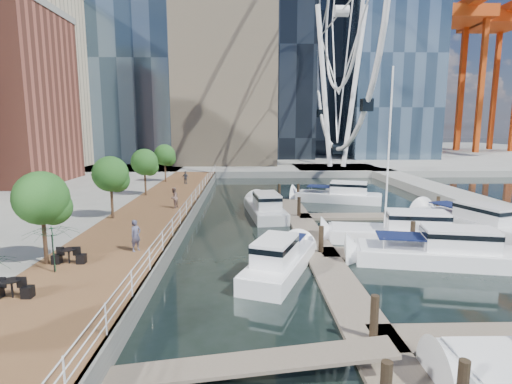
% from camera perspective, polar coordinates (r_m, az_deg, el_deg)
% --- Properties ---
extents(ground, '(520.00, 520.00, 0.00)m').
position_cam_1_polar(ground, '(17.07, 4.08, -17.46)').
color(ground, black).
rests_on(ground, ground).
extents(boardwalk, '(6.00, 60.00, 1.00)m').
position_cam_1_polar(boardwalk, '(31.89, -15.04, -4.06)').
color(boardwalk, brown).
rests_on(boardwalk, ground).
extents(seawall, '(0.25, 60.00, 1.00)m').
position_cam_1_polar(seawall, '(31.33, -9.69, -4.11)').
color(seawall, '#595954').
rests_on(seawall, ground).
extents(land_far, '(200.00, 114.00, 1.00)m').
position_cam_1_polar(land_far, '(117.40, -0.83, 5.75)').
color(land_far, gray).
rests_on(land_far, ground).
extents(breakwater, '(4.00, 60.00, 1.00)m').
position_cam_1_polar(breakwater, '(41.89, 29.47, -1.81)').
color(breakwater, gray).
rests_on(breakwater, ground).
extents(pier, '(14.00, 12.00, 1.00)m').
position_cam_1_polar(pier, '(69.33, 11.42, 3.14)').
color(pier, gray).
rests_on(pier, ground).
extents(railing, '(0.10, 60.00, 1.05)m').
position_cam_1_polar(railing, '(31.12, -9.92, -2.27)').
color(railing, white).
rests_on(railing, boardwalk).
extents(floating_docks, '(16.00, 34.00, 2.60)m').
position_cam_1_polar(floating_docks, '(27.85, 18.63, -6.18)').
color(floating_docks, '#6D6051').
rests_on(floating_docks, ground).
extents(ferris_wheel, '(5.80, 45.60, 47.80)m').
position_cam_1_polar(ferris_wheel, '(71.33, 12.13, 23.88)').
color(ferris_wheel, white).
rests_on(ferris_wheel, ground).
extents(port_cranes, '(40.00, 52.00, 38.00)m').
position_cam_1_polar(port_cranes, '(131.27, 31.18, 13.35)').
color(port_cranes, '#D84C14').
rests_on(port_cranes, ground).
extents(street_trees, '(2.60, 42.60, 4.60)m').
position_cam_1_polar(street_trees, '(30.96, -20.09, 2.42)').
color(street_trees, '#3F2B1C').
rests_on(street_trees, ground).
extents(yacht_foreground, '(10.20, 4.58, 2.15)m').
position_cam_1_polar(yacht_foreground, '(25.15, 24.39, -9.35)').
color(yacht_foreground, white).
rests_on(yacht_foreground, ground).
extents(pedestrian_near, '(0.71, 0.75, 1.73)m').
position_cam_1_polar(pedestrian_near, '(22.71, -16.80, -5.97)').
color(pedestrian_near, '#4E4D67').
rests_on(pedestrian_near, boardwalk).
extents(pedestrian_mid, '(0.89, 1.01, 1.73)m').
position_cam_1_polar(pedestrian_mid, '(33.83, -11.66, -0.82)').
color(pedestrian_mid, '#85645C').
rests_on(pedestrian_mid, boardwalk).
extents(pedestrian_far, '(0.96, 0.69, 1.51)m').
position_cam_1_polar(pedestrian_far, '(48.12, -10.03, 2.05)').
color(pedestrian_far, '#383B46').
rests_on(pedestrian_far, boardwalk).
extents(moored_yachts, '(20.54, 33.96, 11.50)m').
position_cam_1_polar(moored_yachts, '(29.39, 17.70, -6.32)').
color(moored_yachts, white).
rests_on(moored_yachts, ground).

